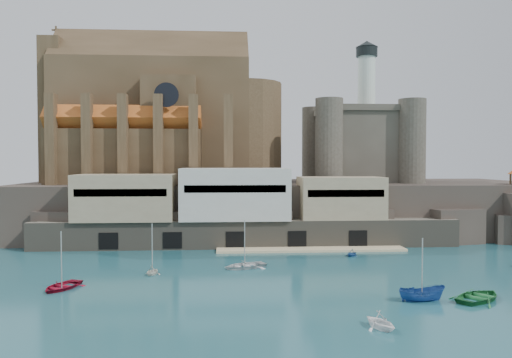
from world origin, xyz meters
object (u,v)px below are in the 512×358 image
object	(u,v)px
church	(163,122)
boat_2	(422,301)
castle_keep	(360,141)
boat_0	(62,289)
boat_1	(380,328)

from	to	relation	value
church	boat_2	distance (m)	65.97
church	castle_keep	bearing A→B (deg)	-1.11
castle_keep	boat_0	distance (m)	66.79
castle_keep	boat_2	bearing A→B (deg)	-98.56
boat_0	boat_1	size ratio (longest dim) A/B	1.60
boat_1	boat_2	distance (m)	10.44
church	castle_keep	distance (m)	40.39
boat_0	boat_1	xyz separation A→B (m)	(31.20, -15.27, 0.00)
boat_0	boat_2	size ratio (longest dim) A/B	1.14
boat_1	boat_2	size ratio (longest dim) A/B	0.71
boat_0	castle_keep	bearing A→B (deg)	64.30
boat_2	boat_1	bearing A→B (deg)	135.65
church	boat_1	world-z (taller)	church
church	boat_1	distance (m)	69.70
boat_2	castle_keep	bearing A→B (deg)	-12.06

